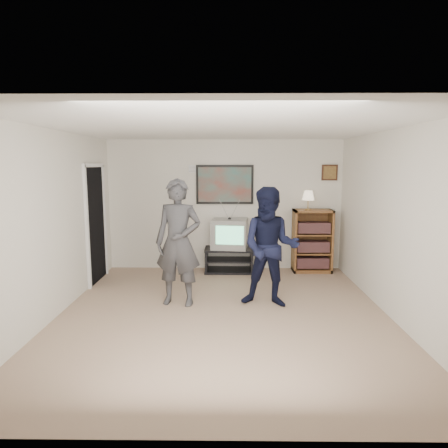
{
  "coord_description": "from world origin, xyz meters",
  "views": [
    {
      "loc": [
        0.07,
        -5.2,
        2.05
      ],
      "look_at": [
        0.01,
        0.72,
        1.15
      ],
      "focal_mm": 32.0,
      "sensor_mm": 36.0,
      "label": 1
    }
  ],
  "objects_px": {
    "media_stand": "(229,260)",
    "bookshelf": "(312,241)",
    "person_tall": "(178,242)",
    "person_short": "(270,247)",
    "crt_television": "(230,234)"
  },
  "relations": [
    {
      "from": "media_stand",
      "to": "bookshelf",
      "type": "distance_m",
      "value": 1.63
    },
    {
      "from": "person_tall",
      "to": "person_short",
      "type": "relative_size",
      "value": 1.07
    },
    {
      "from": "media_stand",
      "to": "person_short",
      "type": "xyz_separation_m",
      "value": [
        0.59,
        -1.84,
        0.63
      ]
    },
    {
      "from": "person_tall",
      "to": "person_short",
      "type": "height_order",
      "value": "person_tall"
    },
    {
      "from": "media_stand",
      "to": "person_short",
      "type": "relative_size",
      "value": 0.53
    },
    {
      "from": "person_tall",
      "to": "crt_television",
      "type": "bearing_deg",
      "value": 76.61
    },
    {
      "from": "crt_television",
      "to": "person_short",
      "type": "relative_size",
      "value": 0.38
    },
    {
      "from": "person_tall",
      "to": "media_stand",
      "type": "bearing_deg",
      "value": 76.88
    },
    {
      "from": "bookshelf",
      "to": "person_short",
      "type": "distance_m",
      "value": 2.15
    },
    {
      "from": "media_stand",
      "to": "crt_television",
      "type": "bearing_deg",
      "value": 0.16
    },
    {
      "from": "bookshelf",
      "to": "person_tall",
      "type": "relative_size",
      "value": 0.65
    },
    {
      "from": "bookshelf",
      "to": "person_tall",
      "type": "distance_m",
      "value": 2.97
    },
    {
      "from": "bookshelf",
      "to": "media_stand",
      "type": "bearing_deg",
      "value": -178.19
    },
    {
      "from": "media_stand",
      "to": "person_short",
      "type": "height_order",
      "value": "person_short"
    },
    {
      "from": "bookshelf",
      "to": "person_tall",
      "type": "xyz_separation_m",
      "value": [
        -2.32,
        -1.83,
        0.33
      ]
    }
  ]
}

